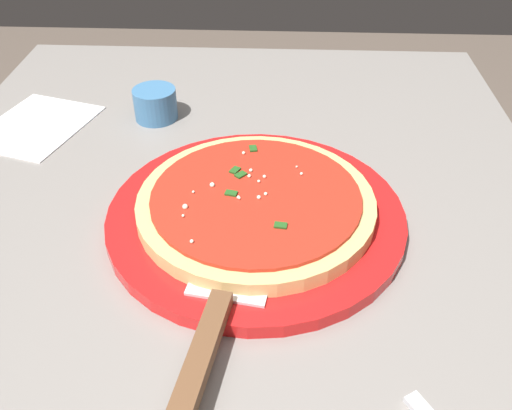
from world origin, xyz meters
name	(u,v)px	position (x,y,z in m)	size (l,w,h in m)	color
restaurant_table	(229,319)	(0.00, 0.00, 0.58)	(0.91, 0.73, 0.73)	black
serving_plate	(256,215)	(0.00, 0.03, 0.74)	(0.30, 0.30, 0.01)	red
pizza	(256,202)	(0.00, 0.03, 0.76)	(0.24, 0.24, 0.02)	#DBB26B
pizza_server	(216,320)	(0.15, 0.01, 0.75)	(0.22, 0.08, 0.01)	silver
cup_small_sauce	(155,104)	(-0.21, -0.11, 0.75)	(0.06, 0.06, 0.04)	teal
napkin_folded_right	(36,126)	(-0.18, -0.26, 0.73)	(0.15, 0.12, 0.00)	white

